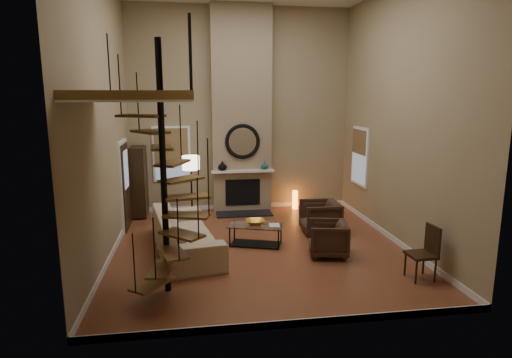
{
  "coord_description": "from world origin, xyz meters",
  "views": [
    {
      "loc": [
        -1.34,
        -8.58,
        3.19
      ],
      "look_at": [
        0.0,
        0.4,
        1.4
      ],
      "focal_mm": 30.18,
      "sensor_mm": 36.0,
      "label": 1
    }
  ],
  "objects": [
    {
      "name": "book",
      "position": [
        0.31,
        0.0,
        0.46
      ],
      "size": [
        0.26,
        0.32,
        0.03
      ],
      "primitive_type": "imported",
      "rotation": [
        0.0,
        0.0,
        -0.13
      ],
      "color": "gray",
      "rests_on": "coffee_table"
    },
    {
      "name": "mirror_disc",
      "position": [
        0.0,
        2.85,
        1.95
      ],
      "size": [
        0.8,
        0.01,
        0.8
      ],
      "primitive_type": "cylinder",
      "rotation": [
        1.57,
        0.0,
        0.0
      ],
      "color": "white",
      "rests_on": "chimney_breast"
    },
    {
      "name": "bowl",
      "position": [
        -0.04,
        0.2,
        0.5
      ],
      "size": [
        0.42,
        0.42,
        0.1
      ],
      "primitive_type": "imported",
      "color": "orange",
      "rests_on": "coffee_table"
    },
    {
      "name": "armchair_far",
      "position": [
        1.37,
        -0.68,
        0.35
      ],
      "size": [
        0.91,
        0.89,
        0.7
      ],
      "primitive_type": "imported",
      "rotation": [
        0.0,
        0.0,
        -1.79
      ],
      "color": "#3D271C",
      "rests_on": "ground"
    },
    {
      "name": "chimney_breast",
      "position": [
        0.0,
        3.06,
        2.75
      ],
      "size": [
        1.6,
        0.38,
        5.5
      ],
      "primitive_type": "cube",
      "color": "#917C5E",
      "rests_on": "ground"
    },
    {
      "name": "baseboard_front",
      "position": [
        0.0,
        -3.24,
        0.06
      ],
      "size": [
        6.0,
        0.02,
        0.12
      ],
      "primitive_type": "cube",
      "color": "white",
      "rests_on": "ground"
    },
    {
      "name": "sofa",
      "position": [
        -1.55,
        0.03,
        0.4
      ],
      "size": [
        1.58,
        3.0,
        0.83
      ],
      "primitive_type": "imported",
      "rotation": [
        0.0,
        0.0,
        1.74
      ],
      "color": "tan",
      "rests_on": "ground"
    },
    {
      "name": "vase_left",
      "position": [
        -0.55,
        2.82,
        1.3
      ],
      "size": [
        0.24,
        0.24,
        0.25
      ],
      "primitive_type": "imported",
      "color": "black",
      "rests_on": "mantel"
    },
    {
      "name": "hutch",
      "position": [
        -2.75,
        2.84,
        0.95
      ],
      "size": [
        0.38,
        0.81,
        1.81
      ],
      "primitive_type": "cube",
      "color": "black",
      "rests_on": "ground"
    },
    {
      "name": "baseboard_back",
      "position": [
        0.0,
        3.24,
        0.06
      ],
      "size": [
        6.0,
        0.02,
        0.12
      ],
      "primitive_type": "cube",
      "color": "white",
      "rests_on": "ground"
    },
    {
      "name": "front_wall",
      "position": [
        0.0,
        -3.25,
        2.75
      ],
      "size": [
        6.0,
        0.02,
        5.5
      ],
      "primitive_type": "cube",
      "color": "#9D8965",
      "rests_on": "ground"
    },
    {
      "name": "entry_door",
      "position": [
        -2.95,
        1.8,
        1.05
      ],
      "size": [
        0.1,
        1.05,
        2.16
      ],
      "color": "white",
      "rests_on": "ground"
    },
    {
      "name": "accent_lamp",
      "position": [
        1.5,
        2.96,
        0.25
      ],
      "size": [
        0.15,
        0.15,
        0.54
      ],
      "primitive_type": "cylinder",
      "color": "orange",
      "rests_on": "ground"
    },
    {
      "name": "hearth",
      "position": [
        0.0,
        2.57,
        0.02
      ],
      "size": [
        1.5,
        0.6,
        0.04
      ],
      "primitive_type": "cube",
      "color": "black",
      "rests_on": "ground"
    },
    {
      "name": "floor_lamp",
      "position": [
        -1.39,
        1.92,
        1.41
      ],
      "size": [
        0.42,
        0.42,
        1.74
      ],
      "color": "black",
      "rests_on": "ground"
    },
    {
      "name": "side_chair",
      "position": [
        2.64,
        -1.98,
        0.53
      ],
      "size": [
        0.47,
        0.46,
        0.96
      ],
      "color": "black",
      "rests_on": "ground"
    },
    {
      "name": "mantel",
      "position": [
        0.0,
        2.78,
        1.15
      ],
      "size": [
        1.7,
        0.18,
        0.06
      ],
      "primitive_type": "cube",
      "color": "white",
      "rests_on": "chimney_breast"
    },
    {
      "name": "loft",
      "position": [
        -2.04,
        -1.8,
        3.24
      ],
      "size": [
        1.7,
        2.2,
        1.09
      ],
      "color": "brown",
      "rests_on": "left_wall"
    },
    {
      "name": "vase_right",
      "position": [
        0.6,
        2.82,
        1.28
      ],
      "size": [
        0.2,
        0.2,
        0.21
      ],
      "primitive_type": "imported",
      "color": "#17534F",
      "rests_on": "mantel"
    },
    {
      "name": "mirror_frame",
      "position": [
        0.0,
        2.84,
        1.95
      ],
      "size": [
        0.94,
        0.1,
        0.94
      ],
      "primitive_type": "torus",
      "rotation": [
        1.57,
        0.0,
        0.0
      ],
      "color": "black",
      "rests_on": "chimney_breast"
    },
    {
      "name": "right_wall",
      "position": [
        3.0,
        0.0,
        2.75
      ],
      "size": [
        0.02,
        6.5,
        5.5
      ],
      "primitive_type": "cube",
      "color": "#9D8965",
      "rests_on": "ground"
    },
    {
      "name": "ground",
      "position": [
        0.0,
        0.0,
        -0.01
      ],
      "size": [
        6.0,
        6.5,
        0.01
      ],
      "primitive_type": "cube",
      "color": "#975330",
      "rests_on": "ground"
    },
    {
      "name": "armchair_near",
      "position": [
        1.66,
        0.8,
        0.35
      ],
      "size": [
        0.88,
        0.86,
        0.78
      ],
      "primitive_type": "imported",
      "rotation": [
        0.0,
        0.0,
        -1.6
      ],
      "color": "#3D271C",
      "rests_on": "ground"
    },
    {
      "name": "baseboard_right",
      "position": [
        2.99,
        0.0,
        0.06
      ],
      "size": [
        0.02,
        6.5,
        0.12
      ],
      "primitive_type": "cube",
      "color": "white",
      "rests_on": "ground"
    },
    {
      "name": "window_right",
      "position": [
        2.97,
        2.0,
        1.63
      ],
      "size": [
        0.06,
        1.02,
        1.52
      ],
      "color": "white",
      "rests_on": "right_wall"
    },
    {
      "name": "firebox",
      "position": [
        0.0,
        2.86,
        0.55
      ],
      "size": [
        0.95,
        0.02,
        0.72
      ],
      "primitive_type": "cube",
      "color": "black",
      "rests_on": "chimney_breast"
    },
    {
      "name": "coffee_table",
      "position": [
        -0.04,
        0.15,
        0.28
      ],
      "size": [
        1.28,
        0.92,
        0.44
      ],
      "color": "silver",
      "rests_on": "ground"
    },
    {
      "name": "back_wall",
      "position": [
        0.0,
        3.25,
        2.75
      ],
      "size": [
        6.0,
        0.02,
        5.5
      ],
      "primitive_type": "cube",
      "color": "#9D8965",
      "rests_on": "ground"
    },
    {
      "name": "spiral_stair",
      "position": [
        -1.78,
        -1.79,
        1.78
      ],
      "size": [
        1.47,
        1.47,
        4.06
      ],
      "color": "black",
      "rests_on": "ground"
    },
    {
      "name": "window_back",
      "position": [
        -1.9,
        3.22,
        1.62
      ],
      "size": [
        1.02,
        0.06,
        1.52
      ],
      "color": "white",
      "rests_on": "back_wall"
    },
    {
      "name": "left_wall",
      "position": [
        -3.0,
        0.0,
        2.75
      ],
      "size": [
        0.02,
        6.5,
        5.5
      ],
      "primitive_type": "cube",
      "color": "#9D8965",
      "rests_on": "ground"
    },
    {
      "name": "baseboard_left",
      "position": [
        -2.99,
        0.0,
        0.06
      ],
      "size": [
        0.02,
        6.5,
        0.12
      ],
      "primitive_type": "cube",
      "color": "white",
      "rests_on": "ground"
    }
  ]
}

